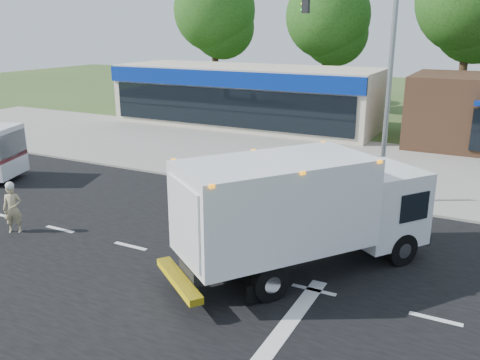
% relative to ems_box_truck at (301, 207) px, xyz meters
% --- Properties ---
extents(ground, '(120.00, 120.00, 0.00)m').
position_rel_ems_box_truck_xyz_m(ground, '(-2.26, -0.87, -1.92)').
color(ground, '#385123').
rests_on(ground, ground).
extents(road_asphalt, '(60.00, 14.00, 0.02)m').
position_rel_ems_box_truck_xyz_m(road_asphalt, '(-2.26, -0.87, -1.91)').
color(road_asphalt, black).
rests_on(road_asphalt, ground).
extents(sidewalk, '(60.00, 2.40, 0.12)m').
position_rel_ems_box_truck_xyz_m(sidewalk, '(-2.26, 7.33, -1.86)').
color(sidewalk, gray).
rests_on(sidewalk, ground).
extents(parking_apron, '(60.00, 9.00, 0.02)m').
position_rel_ems_box_truck_xyz_m(parking_apron, '(-2.26, 13.13, -1.91)').
color(parking_apron, gray).
rests_on(parking_apron, ground).
extents(lane_markings, '(55.20, 7.00, 0.01)m').
position_rel_ems_box_truck_xyz_m(lane_markings, '(-0.91, -2.22, -1.90)').
color(lane_markings, silver).
rests_on(lane_markings, road_asphalt).
extents(ems_box_truck, '(6.30, 7.41, 3.33)m').
position_rel_ems_box_truck_xyz_m(ems_box_truck, '(0.00, 0.00, 0.00)').
color(ems_box_truck, black).
rests_on(ems_box_truck, ground).
extents(emergency_worker, '(0.72, 0.68, 1.76)m').
position_rel_ems_box_truck_xyz_m(emergency_worker, '(-9.42, -1.70, -1.05)').
color(emergency_worker, tan).
rests_on(emergency_worker, ground).
extents(retail_strip_mall, '(18.00, 6.20, 4.00)m').
position_rel_ems_box_truck_xyz_m(retail_strip_mall, '(-11.26, 19.06, 0.09)').
color(retail_strip_mall, beige).
rests_on(retail_strip_mall, ground).
extents(traffic_signal_pole, '(3.51, 0.25, 8.00)m').
position_rel_ems_box_truck_xyz_m(traffic_signal_pole, '(0.09, 6.73, 3.00)').
color(traffic_signal_pole, gray).
rests_on(traffic_signal_pole, ground).
extents(background_trees, '(36.77, 7.39, 12.10)m').
position_rel_ems_box_truck_xyz_m(background_trees, '(-3.11, 27.29, 5.46)').
color(background_trees, '#332114').
rests_on(background_trees, ground).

